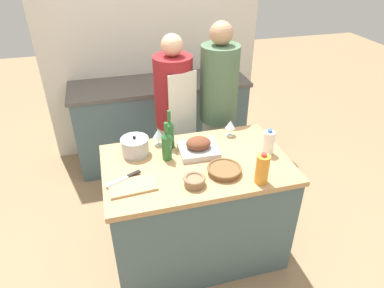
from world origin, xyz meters
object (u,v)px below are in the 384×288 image
object	(u,v)px
juice_jug	(262,169)
wine_bottle_green	(167,145)
roasting_pan	(198,147)
wine_glass_right	(230,125)
wine_bottle_dark	(170,133)
condiment_bottle_short	(185,71)
mixing_bowl	(194,181)
wicker_basket	(224,170)
condiment_bottle_tall	(187,80)
knife_chef	(125,178)
stock_pot	(135,146)
milk_jug	(268,143)
wine_glass_left	(158,134)
condiment_bottle_extra	(217,73)
person_cook_guest	(218,106)
cutting_board	(133,186)
person_cook_aproned	(174,113)

from	to	relation	value
juice_jug	wine_bottle_green	xyz separation A→B (m)	(-0.55, 0.43, 0.01)
roasting_pan	wine_glass_right	size ratio (longest dim) A/B	2.18
wine_bottle_dark	condiment_bottle_short	bearing A→B (deg)	70.82
mixing_bowl	condiment_bottle_short	xyz separation A→B (m)	(0.37, 1.73, 0.10)
wicker_basket	mixing_bowl	xyz separation A→B (m)	(-0.23, -0.07, 0.01)
roasting_pan	condiment_bottle_tall	distance (m)	1.21
wine_bottle_green	knife_chef	xyz separation A→B (m)	(-0.32, -0.18, -0.10)
stock_pot	wine_bottle_dark	size ratio (longest dim) A/B	0.67
roasting_pan	milk_jug	distance (m)	0.52
wine_bottle_dark	juice_jug	bearing A→B (deg)	-50.02
juice_jug	wine_glass_right	xyz separation A→B (m)	(0.02, 0.63, -0.01)
knife_chef	wine_glass_left	bearing A→B (deg)	52.28
wine_glass_left	knife_chef	distance (m)	0.50
wicker_basket	milk_jug	bearing A→B (deg)	20.79
wicker_basket	stock_pot	bearing A→B (deg)	144.38
wine_glass_left	condiment_bottle_tall	bearing A→B (deg)	63.85
knife_chef	stock_pot	bearing A→B (deg)	70.01
roasting_pan	juice_jug	bearing A→B (deg)	-56.11
condiment_bottle_short	condiment_bottle_tall	bearing A→B (deg)	-96.13
wine_bottle_green	condiment_bottle_tall	bearing A→B (deg)	68.95
juice_jug	milk_jug	world-z (taller)	juice_jug
wicker_basket	milk_jug	distance (m)	0.43
condiment_bottle_extra	condiment_bottle_short	bearing A→B (deg)	169.37
wine_glass_left	condiment_bottle_extra	size ratio (longest dim) A/B	1.02
roasting_pan	knife_chef	size ratio (longest dim) A/B	1.21
condiment_bottle_extra	person_cook_guest	bearing A→B (deg)	-107.87
roasting_pan	condiment_bottle_extra	bearing A→B (deg)	65.72
juice_jug	condiment_bottle_short	xyz separation A→B (m)	(-0.06, 1.82, 0.04)
cutting_board	milk_jug	bearing A→B (deg)	7.78
knife_chef	person_cook_aproned	distance (m)	1.04
knife_chef	juice_jug	bearing A→B (deg)	-16.29
wine_bottle_green	condiment_bottle_extra	bearing A→B (deg)	57.81
knife_chef	condiment_bottle_tall	bearing A→B (deg)	60.31
knife_chef	condiment_bottle_extra	bearing A→B (deg)	52.36
milk_jug	person_cook_guest	xyz separation A→B (m)	(-0.13, 0.77, -0.04)
person_cook_guest	milk_jug	bearing A→B (deg)	-60.66
wicker_basket	knife_chef	bearing A→B (deg)	171.73
mixing_bowl	wicker_basket	bearing A→B (deg)	17.46
stock_pot	roasting_pan	bearing A→B (deg)	-13.20
wine_glass_left	condiment_bottle_tall	size ratio (longest dim) A/B	0.95
roasting_pan	wine_bottle_green	bearing A→B (deg)	-175.86
condiment_bottle_short	person_cook_aproned	world-z (taller)	person_cook_aproned
roasting_pan	person_cook_aproned	size ratio (longest dim) A/B	0.19
wine_glass_left	wine_bottle_green	bearing A→B (deg)	-83.29
juice_jug	person_cook_guest	distance (m)	1.08
wine_bottle_dark	condiment_bottle_tall	xyz separation A→B (m)	(0.41, 1.05, -0.01)
roasting_pan	wine_bottle_green	world-z (taller)	wine_bottle_green
wine_bottle_green	person_cook_aproned	distance (m)	0.75
mixing_bowl	juice_jug	world-z (taller)	juice_jug
knife_chef	person_cook_aproned	xyz separation A→B (m)	(0.54, 0.89, -0.02)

